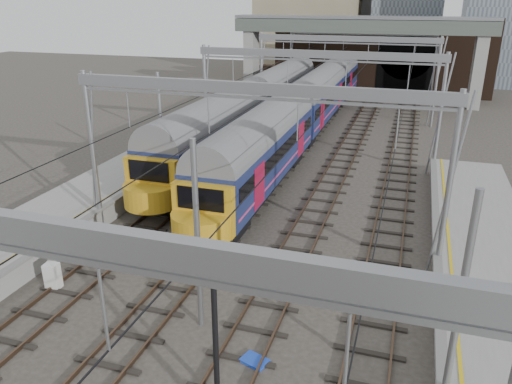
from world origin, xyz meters
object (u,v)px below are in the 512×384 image
(train_main, at_px, (332,84))
(signal_near_centre, at_px, (213,309))
(relay_cabinet, at_px, (53,276))
(train_second, at_px, (254,108))

(train_main, height_order, signal_near_centre, signal_near_centre)
(train_main, relative_size, relay_cabinet, 62.12)
(signal_near_centre, bearing_deg, train_second, 107.97)
(signal_near_centre, bearing_deg, train_main, 97.53)
(train_main, bearing_deg, relay_cabinet, -96.95)
(train_second, height_order, signal_near_centre, train_second)
(train_main, distance_m, relay_cabinet, 39.18)
(train_main, xyz_separation_m, relay_cabinet, (-4.74, -38.84, -2.04))
(signal_near_centre, bearing_deg, relay_cabinet, 159.23)
(train_second, distance_m, signal_near_centre, 29.24)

